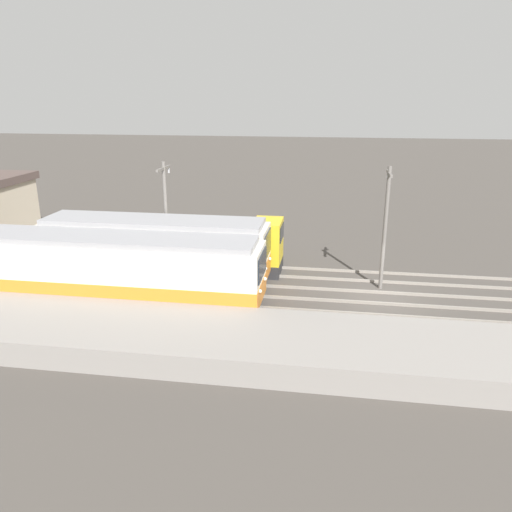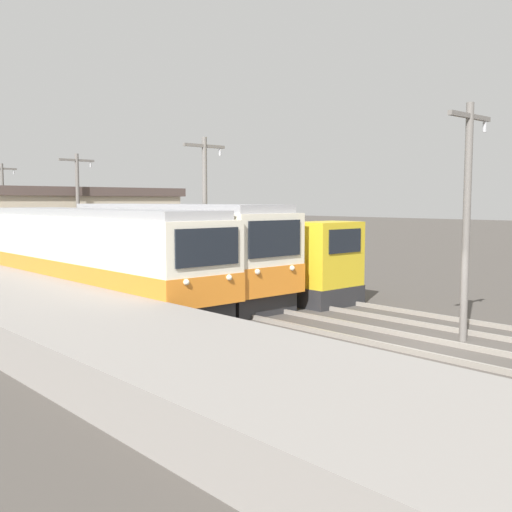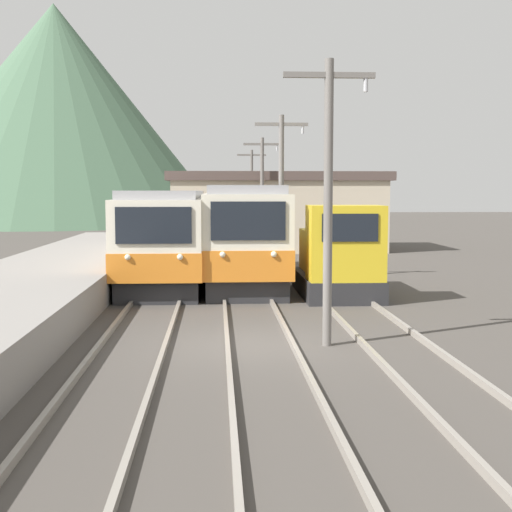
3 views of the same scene
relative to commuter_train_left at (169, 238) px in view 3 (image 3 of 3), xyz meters
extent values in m
plane|color=#47423D|center=(2.60, -12.26, -1.61)|extent=(200.00, 200.00, 0.00)
cube|color=gray|center=(-0.72, -12.26, -1.54)|extent=(0.10, 60.00, 0.14)
cube|color=gray|center=(0.72, -12.26, -1.54)|extent=(0.10, 60.00, 0.14)
cube|color=gray|center=(2.08, -12.26, -1.54)|extent=(0.10, 60.00, 0.14)
cube|color=gray|center=(3.52, -12.26, -1.54)|extent=(0.10, 60.00, 0.14)
cube|color=gray|center=(5.08, -12.26, -1.54)|extent=(0.10, 60.00, 0.14)
cube|color=gray|center=(6.52, -12.26, -1.54)|extent=(0.10, 60.00, 0.14)
cube|color=#28282B|center=(0.00, 0.01, -1.26)|extent=(2.58, 13.14, 0.70)
cube|color=silver|center=(0.00, 0.01, 0.32)|extent=(2.80, 13.68, 2.47)
cube|color=orange|center=(0.00, 0.01, -0.47)|extent=(2.84, 13.72, 0.89)
cube|color=black|center=(0.00, -6.87, 0.82)|extent=(2.24, 0.06, 1.09)
sphere|color=silver|center=(-0.77, -6.88, -0.12)|extent=(0.18, 0.18, 0.18)
sphere|color=silver|center=(0.77, -6.88, -0.12)|extent=(0.18, 0.18, 0.18)
cube|color=#939399|center=(0.00, 0.01, 1.70)|extent=(2.46, 13.14, 0.28)
cube|color=#28282B|center=(2.80, -0.90, -1.26)|extent=(2.58, 11.13, 0.70)
cube|color=silver|center=(2.80, -0.90, 0.41)|extent=(2.80, 11.59, 2.64)
cube|color=orange|center=(2.80, -0.90, -0.44)|extent=(2.84, 11.63, 0.95)
cube|color=black|center=(2.80, -6.72, 0.93)|extent=(2.24, 0.06, 1.16)
sphere|color=silver|center=(2.03, -6.73, -0.07)|extent=(0.18, 0.18, 0.18)
sphere|color=silver|center=(3.57, -6.73, -0.07)|extent=(0.18, 0.18, 0.18)
cube|color=#939399|center=(2.80, -0.90, 1.87)|extent=(2.46, 11.13, 0.28)
cube|color=#28282B|center=(5.80, -4.71, -1.26)|extent=(2.40, 4.78, 0.70)
cube|color=gold|center=(5.80, -6.33, 0.24)|extent=(2.28, 1.53, 2.30)
cube|color=black|center=(5.80, -7.12, 0.74)|extent=(1.68, 0.04, 0.83)
cube|color=gold|center=(5.80, -3.94, -0.21)|extent=(1.92, 3.15, 1.40)
cylinder|color=black|center=(5.80, -3.94, 0.74)|extent=(0.16, 0.16, 0.50)
cylinder|color=slate|center=(4.30, -12.43, 1.53)|extent=(0.20, 0.20, 6.28)
cube|color=slate|center=(4.30, -12.43, 4.32)|extent=(2.00, 0.12, 0.12)
cylinder|color=#B2B2B7|center=(5.10, -12.43, 4.12)|extent=(0.10, 0.10, 0.30)
cylinder|color=slate|center=(4.30, -1.08, 1.53)|extent=(0.20, 0.20, 6.28)
cube|color=slate|center=(4.30, -1.08, 4.32)|extent=(2.00, 0.12, 0.12)
cylinder|color=#B2B2B7|center=(5.10, -1.08, 4.12)|extent=(0.10, 0.10, 0.30)
cylinder|color=slate|center=(4.30, 10.26, 1.53)|extent=(0.20, 0.20, 6.28)
cube|color=slate|center=(4.30, 10.26, 4.32)|extent=(2.00, 0.12, 0.12)
cylinder|color=#B2B2B7|center=(5.10, 10.26, 4.12)|extent=(0.10, 0.10, 0.30)
cylinder|color=slate|center=(4.30, 21.60, 1.53)|extent=(0.20, 0.20, 6.28)
cube|color=slate|center=(4.30, 21.60, 4.32)|extent=(2.00, 0.12, 0.12)
cylinder|color=#B2B2B7|center=(5.10, 21.60, 4.12)|extent=(0.10, 0.10, 0.30)
cube|color=beige|center=(5.38, 13.74, 0.40)|extent=(12.00, 6.00, 4.02)
cube|color=#51423D|center=(5.38, 13.74, 2.66)|extent=(12.60, 6.30, 0.50)
cone|color=#47664C|center=(-15.68, 52.24, 10.24)|extent=(37.55, 37.55, 23.71)
camera|label=1|loc=(-20.48, -9.79, 7.90)|focal=35.00mm
camera|label=2|loc=(-10.39, -20.39, 2.13)|focal=42.00mm
camera|label=3|loc=(1.85, -27.96, 1.82)|focal=50.00mm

